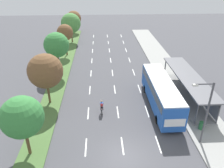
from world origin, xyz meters
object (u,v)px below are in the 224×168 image
Objects in this scene: median_tree_farthest at (74,18)px; median_tree_second at (45,71)px; median_tree_fourth at (65,33)px; streetlight at (206,110)px; median_tree_fifth at (71,23)px; median_tree_third at (56,45)px; median_tree_nearest at (22,117)px; cyclist at (102,107)px; bus_shelter at (189,84)px; trash_bin at (201,126)px; bus at (161,91)px.

median_tree_second is at bearing -89.76° from median_tree_farthest.
median_tree_fourth is 0.91× the size of streetlight.
median_tree_fifth reaches higher than median_tree_second.
median_tree_third is 1.12× the size of median_tree_fourth.
median_tree_nearest is at bearing -90.30° from median_tree_fourth.
median_tree_fourth reaches higher than median_tree_nearest.
median_tree_farthest is (-6.66, 37.29, 2.97)m from cyclist.
median_tree_fifth is (-17.81, 25.38, 2.52)m from bus_shelter.
cyclist is 21.27m from median_tree_fourth.
trash_bin is (16.86, -23.59, -3.95)m from median_tree_fourth.
median_tree_fourth is at bearing 90.01° from median_tree_second.
median_tree_third reaches higher than median_tree_fourth.
median_tree_third is 1.03× the size of median_tree_fifth.
streetlight is (15.96, -42.88, 0.13)m from median_tree_farthest.
trash_bin is (-1.08, -6.90, -1.29)m from bus_shelter.
trash_bin is at bearing 61.54° from streetlight.
median_tree_fourth is at bearing 121.83° from streetlight.
trash_bin is (17.00, -40.98, -3.18)m from median_tree_farthest.
median_tree_second reaches higher than median_tree_fourth.
median_tree_nearest is (-13.79, -7.33, 2.07)m from bus.
median_tree_farthest is (-0.04, 26.08, -1.10)m from median_tree_third.
bus_shelter is 2.05× the size of median_tree_fifth.
streetlight reaches higher than bus_shelter.
bus_shelter is at bearing -42.94° from median_tree_fourth.
median_tree_farthest is 44.48m from trash_bin.
median_tree_fifth is at bearing 117.38° from trash_bin.
median_tree_fifth is 36.56m from trash_bin.
median_tree_farthest is at bearing 110.42° from streetlight.
bus_shelter is 20.49m from median_tree_nearest.
median_tree_third is 8.70m from median_tree_fourth.
median_tree_fifth is (-6.38, 28.60, 3.59)m from cyclist.
streetlight is at bearing -103.49° from bus_shelter.
trash_bin is (16.99, 2.49, -3.56)m from median_tree_nearest.
median_tree_third reaches higher than bus.
median_tree_third is at bearing 133.46° from streetlight.
median_tree_fourth reaches higher than bus_shelter.
median_tree_nearest is at bearing -171.68° from trash_bin.
median_tree_fourth is (-6.52, 19.91, 3.73)m from cyclist.
median_tree_third is at bearing 89.87° from median_tree_nearest.
median_tree_farthest reaches higher than bus_shelter.
bus_shelter is 1.17× the size of bus.
cyclist is 2.14× the size of trash_bin.
trash_bin is at bearing -19.63° from cyclist.
median_tree_fifth reaches higher than median_tree_farthest.
median_tree_fourth reaches higher than median_tree_farthest.
trash_bin is at bearing -56.55° from bus.
median_tree_third is 26.10m from median_tree_farthest.
median_tree_third is at bearing 143.83° from bus.
median_tree_fifth is 8.72m from median_tree_farthest.
trash_bin is at bearing -98.90° from bus_shelter.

